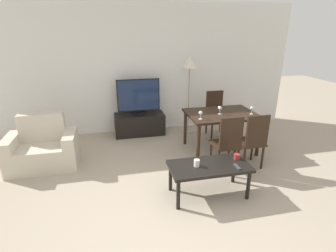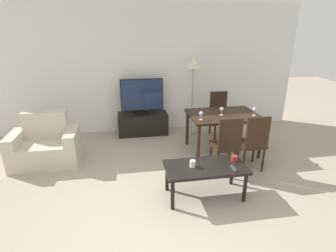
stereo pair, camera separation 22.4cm
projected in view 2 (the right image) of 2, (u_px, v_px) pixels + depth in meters
ground_plane at (154, 231)px, 2.97m from camera, size 18.00×18.00×0.00m
wall_back at (134, 70)px, 5.57m from camera, size 7.26×0.06×2.70m
armchair at (46, 146)px, 4.40m from camera, size 1.07×0.66×0.86m
tv_stand at (143, 124)px, 5.70m from camera, size 1.05×0.46×0.45m
tv at (142, 97)px, 5.49m from camera, size 0.89×0.31×0.75m
coffee_table at (205, 170)px, 3.48m from camera, size 1.07×0.54×0.46m
dining_table at (223, 118)px, 4.73m from camera, size 1.24×0.91×0.72m
dining_chair_near at (227, 143)px, 4.03m from camera, size 0.40×0.40×0.94m
dining_chair_far at (219, 112)px, 5.52m from camera, size 0.40×0.40×0.94m
dining_chair_near_right at (253, 141)px, 4.10m from camera, size 0.40×0.40×0.94m
floor_lamp at (193, 68)px, 5.31m from camera, size 0.32×0.32×1.65m
remote_primary at (234, 169)px, 3.37m from camera, size 0.04×0.15×0.02m
cup_white_near at (234, 158)px, 3.58m from camera, size 0.08×0.08×0.07m
cup_colored_far at (193, 164)px, 3.42m from camera, size 0.08×0.08×0.09m
wine_glass_left at (255, 110)px, 4.58m from camera, size 0.07×0.07×0.15m
wine_glass_center at (201, 114)px, 4.36m from camera, size 0.07×0.07×0.15m
wine_glass_right at (222, 110)px, 4.61m from camera, size 0.07×0.07×0.15m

